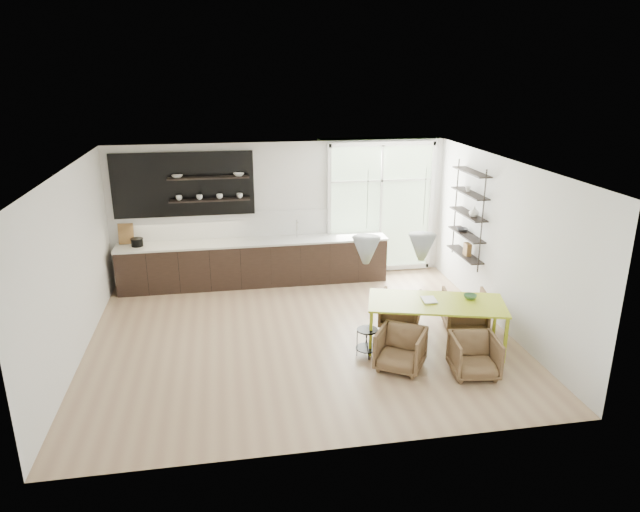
{
  "coord_description": "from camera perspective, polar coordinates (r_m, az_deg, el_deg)",
  "views": [
    {
      "loc": [
        -1.18,
        -8.62,
        4.34
      ],
      "look_at": [
        0.42,
        0.6,
        1.23
      ],
      "focal_mm": 32.0,
      "sensor_mm": 36.0,
      "label": 1
    }
  ],
  "objects": [
    {
      "name": "wire_stool",
      "position": [
        9.06,
        4.74,
        -8.23
      ],
      "size": [
        0.35,
        0.35,
        0.45
      ],
      "rotation": [
        0.0,
        0.0,
        -0.21
      ],
      "color": "black",
      "rests_on": "ground"
    },
    {
      "name": "dining_table",
      "position": [
        9.31,
        11.56,
        -4.83
      ],
      "size": [
        2.33,
        1.52,
        0.78
      ],
      "rotation": [
        0.0,
        0.0,
        -0.28
      ],
      "color": "#AABB1F",
      "rests_on": "ground"
    },
    {
      "name": "table_book",
      "position": [
        9.27,
        10.2,
        -4.37
      ],
      "size": [
        0.24,
        0.31,
        0.03
      ],
      "primitive_type": "imported",
      "rotation": [
        0.0,
        0.0,
        -0.09
      ],
      "color": "white",
      "rests_on": "dining_table"
    },
    {
      "name": "armchair_front_right",
      "position": [
        8.79,
        15.18,
        -9.62
      ],
      "size": [
        0.73,
        0.75,
        0.61
      ],
      "primitive_type": "imported",
      "rotation": [
        0.0,
        0.0,
        -0.12
      ],
      "color": "brown",
      "rests_on": "ground"
    },
    {
      "name": "kitchen_run",
      "position": [
        11.92,
        -7.0,
        -0.05
      ],
      "size": [
        5.54,
        0.69,
        2.75
      ],
      "color": "black",
      "rests_on": "ground"
    },
    {
      "name": "armchair_front_left",
      "position": [
        8.75,
        8.05,
        -9.21
      ],
      "size": [
        0.94,
        0.94,
        0.63
      ],
      "primitive_type": "imported",
      "rotation": [
        0.0,
        0.0,
        -0.57
      ],
      "color": "brown",
      "rests_on": "ground"
    },
    {
      "name": "room",
      "position": [
        10.28,
        0.43,
        2.14
      ],
      "size": [
        7.02,
        6.01,
        2.91
      ],
      "color": "tan",
      "rests_on": "ground"
    },
    {
      "name": "right_shelving",
      "position": [
        11.12,
        14.62,
        3.8
      ],
      "size": [
        0.26,
        1.22,
        1.9
      ],
      "color": "black",
      "rests_on": "ground"
    },
    {
      "name": "armchair_back_right",
      "position": [
        10.22,
        14.31,
        -5.26
      ],
      "size": [
        0.86,
        0.87,
        0.67
      ],
      "primitive_type": "imported",
      "rotation": [
        0.0,
        0.0,
        2.93
      ],
      "color": "brown",
      "rests_on": "ground"
    },
    {
      "name": "armchair_back_left",
      "position": [
        10.1,
        8.02,
        -5.31
      ],
      "size": [
        0.89,
        0.9,
        0.62
      ],
      "primitive_type": "imported",
      "rotation": [
        0.0,
        0.0,
        2.7
      ],
      "color": "brown",
      "rests_on": "ground"
    },
    {
      "name": "table_bowl",
      "position": [
        9.53,
        14.79,
        -3.95
      ],
      "size": [
        0.26,
        0.26,
        0.07
      ],
      "primitive_type": "imported",
      "rotation": [
        0.0,
        0.0,
        -0.28
      ],
      "color": "#46784C",
      "rests_on": "dining_table"
    }
  ]
}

